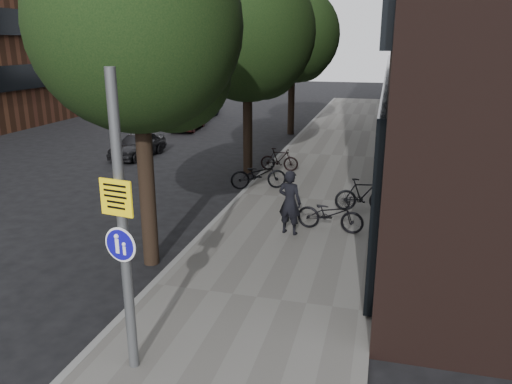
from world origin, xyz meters
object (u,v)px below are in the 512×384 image
(pedestrian, at_px, (290,202))
(parked_bike_facade_near, at_px, (330,214))
(parked_car_near, at_px, (138,145))
(signpost, at_px, (123,228))

(pedestrian, bearing_deg, parked_bike_facade_near, -141.51)
(pedestrian, xyz_separation_m, parked_bike_facade_near, (1.01, 0.47, -0.39))
(parked_bike_facade_near, relative_size, parked_car_near, 0.55)
(parked_bike_facade_near, bearing_deg, pedestrian, 121.93)
(pedestrian, distance_m, parked_car_near, 11.41)
(signpost, xyz_separation_m, parked_bike_facade_near, (2.31, 6.61, -1.83))
(signpost, bearing_deg, parked_car_near, 126.09)
(pedestrian, height_order, parked_bike_facade_near, pedestrian)
(signpost, height_order, parked_bike_facade_near, signpost)
(signpost, relative_size, pedestrian, 2.66)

